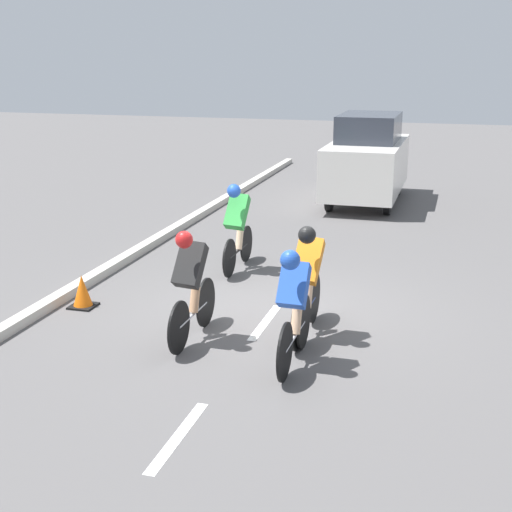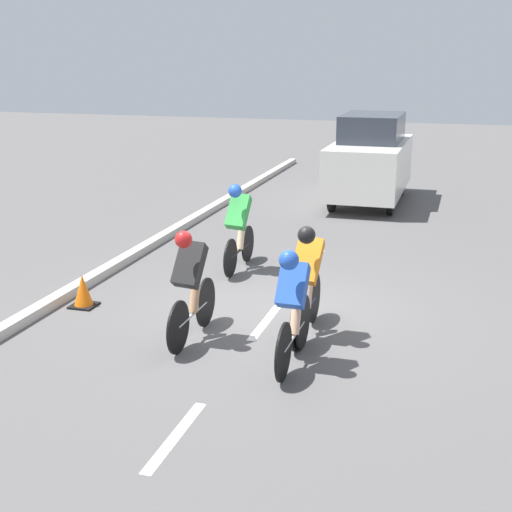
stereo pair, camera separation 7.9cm
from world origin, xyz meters
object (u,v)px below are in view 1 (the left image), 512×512
at_px(cyclist_black, 191,282).
at_px(support_car, 367,159).
at_px(cyclist_orange, 307,278).
at_px(cyclist_green, 237,224).
at_px(traffic_cone, 82,292).
at_px(cyclist_blue, 294,304).

bearing_deg(cyclist_black, support_car, -95.61).
distance_m(cyclist_orange, cyclist_black, 1.50).
relative_size(cyclist_green, traffic_cone, 3.31).
distance_m(cyclist_blue, support_car, 9.98).
xyz_separation_m(cyclist_blue, traffic_cone, (3.45, -1.13, -0.55)).
distance_m(cyclist_black, cyclist_blue, 1.48).
bearing_deg(cyclist_black, traffic_cone, -20.66).
xyz_separation_m(cyclist_orange, cyclist_blue, (-0.04, 0.91, -0.03)).
xyz_separation_m(cyclist_blue, support_car, (0.49, -9.96, 0.30)).
xyz_separation_m(cyclist_green, traffic_cone, (1.63, 2.39, -0.59)).
bearing_deg(support_car, traffic_cone, 71.49).
bearing_deg(cyclist_orange, cyclist_black, 21.27).
bearing_deg(cyclist_black, cyclist_blue, 165.56).
bearing_deg(cyclist_black, cyclist_orange, -158.73).
xyz_separation_m(cyclist_black, cyclist_blue, (-1.43, 0.37, -0.01)).
bearing_deg(cyclist_orange, traffic_cone, -3.63).
xyz_separation_m(cyclist_orange, traffic_cone, (3.41, -0.22, -0.58)).
relative_size(cyclist_black, support_car, 0.41).
distance_m(cyclist_green, traffic_cone, 2.95).
distance_m(cyclist_black, traffic_cone, 2.23).
bearing_deg(traffic_cone, cyclist_black, 159.34).
height_order(support_car, traffic_cone, support_car).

